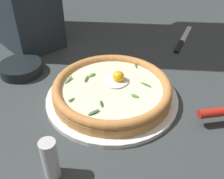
# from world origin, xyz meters

# --- Properties ---
(ground_plane) EXTENTS (2.40, 2.40, 0.03)m
(ground_plane) POSITION_xyz_m (0.00, 0.00, -0.01)
(ground_plane) COLOR #353B3D
(ground_plane) RESTS_ON ground
(pizza_plate) EXTENTS (0.35, 0.35, 0.01)m
(pizza_plate) POSITION_xyz_m (-0.02, 0.01, 0.01)
(pizza_plate) COLOR white
(pizza_plate) RESTS_ON ground
(pizza) EXTENTS (0.31, 0.31, 0.06)m
(pizza) POSITION_xyz_m (-0.02, 0.01, 0.03)
(pizza) COLOR #CC8B49
(pizza) RESTS_ON pizza_plate
(side_bowl) EXTENTS (0.13, 0.13, 0.03)m
(side_bowl) POSITION_xyz_m (-0.04, 0.32, 0.02)
(side_bowl) COLOR black
(side_bowl) RESTS_ON ground
(table_knife) EXTENTS (0.25, 0.04, 0.01)m
(table_knife) POSITION_xyz_m (0.39, -0.05, 0.00)
(table_knife) COLOR silver
(table_knife) RESTS_ON ground
(pepper_shaker) EXTENTS (0.03, 0.03, 0.09)m
(pepper_shaker) POSITION_xyz_m (-0.28, -0.00, 0.05)
(pepper_shaker) COLOR silver
(pepper_shaker) RESTS_ON ground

